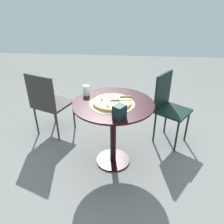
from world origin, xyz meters
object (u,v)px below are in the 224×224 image
patio_table (113,118)px  patio_chair_near (49,101)px  patio_chair_far (169,104)px  napkin_dispenser (119,112)px  pizza_server (121,97)px  drinking_cup (86,90)px  pizza_on_tray (112,102)px

patio_table → patio_chair_near: (0.48, 0.88, -0.07)m
patio_chair_near → patio_chair_far: patio_chair_far is taller
napkin_dispenser → patio_chair_near: (0.78, 0.96, -0.31)m
pizza_server → patio_chair_far: patio_chair_far is taller
patio_table → patio_chair_near: size_ratio=0.94×
drinking_cup → patio_chair_near: bearing=60.8°
pizza_on_tray → patio_chair_far: bearing=-51.5°
patio_table → pizza_server: bearing=-82.8°
pizza_on_tray → drinking_cup: size_ratio=4.16×
pizza_on_tray → pizza_server: size_ratio=2.10×
patio_chair_near → pizza_server: bearing=-116.5°
pizza_server → patio_table: bearing=97.2°
napkin_dispenser → patio_chair_far: (0.79, -0.56, -0.29)m
pizza_server → drinking_cup: 0.40m
patio_table → patio_chair_far: size_ratio=0.92×
patio_table → drinking_cup: size_ratio=7.64×
drinking_cup → napkin_dispenser: 0.60m
patio_chair_near → patio_table: bearing=-118.8°
napkin_dispenser → pizza_on_tray: bearing=53.5°
pizza_server → patio_chair_near: size_ratio=0.24×
napkin_dispenser → patio_chair_near: bearing=86.0°
drinking_cup → patio_chair_near: (0.32, 0.58, -0.30)m
patio_table → drinking_cup: (0.16, 0.30, 0.23)m
patio_chair_near → drinking_cup: bearing=-119.2°
patio_chair_far → patio_table: bearing=127.4°
patio_table → pizza_on_tray: bearing=160.2°
patio_table → patio_chair_near: bearing=61.2°
patio_chair_near → pizza_on_tray: bearing=-120.5°
patio_chair_near → patio_chair_far: bearing=-89.7°
pizza_server → napkin_dispenser: 0.31m
drinking_cup → napkin_dispenser: size_ratio=0.88×
patio_table → pizza_server: (0.01, -0.07, 0.24)m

